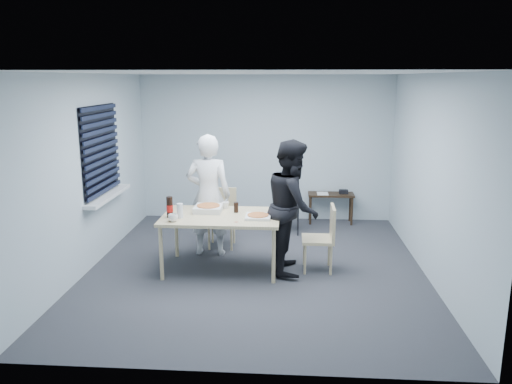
# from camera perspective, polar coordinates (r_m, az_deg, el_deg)

# --- Properties ---
(room) EXTENTS (5.00, 5.00, 5.00)m
(room) POSITION_cam_1_polar(r_m,az_deg,el_deg) (7.39, -17.06, 3.79)
(room) COLOR #2E2E33
(room) RESTS_ON ground
(dining_table) EXTENTS (1.55, 0.98, 0.76)m
(dining_table) POSITION_cam_1_polar(r_m,az_deg,el_deg) (6.67, -4.00, -3.15)
(dining_table) COLOR beige
(dining_table) RESTS_ON ground
(chair_far) EXTENTS (0.42, 0.42, 0.89)m
(chair_far) POSITION_cam_1_polar(r_m,az_deg,el_deg) (7.69, -3.88, -2.39)
(chair_far) COLOR beige
(chair_far) RESTS_ON ground
(chair_right) EXTENTS (0.42, 0.42, 0.89)m
(chair_right) POSITION_cam_1_polar(r_m,az_deg,el_deg) (6.73, 7.83, -4.75)
(chair_right) COLOR beige
(chair_right) RESTS_ON ground
(person_white) EXTENTS (0.65, 0.42, 1.77)m
(person_white) POSITION_cam_1_polar(r_m,az_deg,el_deg) (7.23, -5.45, -0.37)
(person_white) COLOR silver
(person_white) RESTS_ON ground
(person_black) EXTENTS (0.47, 0.86, 1.77)m
(person_black) POSITION_cam_1_polar(r_m,az_deg,el_deg) (6.59, 4.20, -1.65)
(person_black) COLOR black
(person_black) RESTS_ON ground
(side_table) EXTENTS (0.80, 0.36, 0.54)m
(side_table) POSITION_cam_1_polar(r_m,az_deg,el_deg) (8.97, 8.55, -0.68)
(side_table) COLOR #322013
(side_table) RESTS_ON ground
(stool) EXTENTS (0.37, 0.37, 0.51)m
(stool) POSITION_cam_1_polar(r_m,az_deg,el_deg) (8.30, 3.84, -2.02)
(stool) COLOR black
(stool) RESTS_ON ground
(backpack) EXTENTS (0.29, 0.21, 0.40)m
(backpack) POSITION_cam_1_polar(r_m,az_deg,el_deg) (8.22, 3.87, 0.02)
(backpack) COLOR slate
(backpack) RESTS_ON stool
(pizza_box_a) EXTENTS (0.37, 0.37, 0.09)m
(pizza_box_a) POSITION_cam_1_polar(r_m,az_deg,el_deg) (6.84, -5.46, -1.87)
(pizza_box_a) COLOR silver
(pizza_box_a) RESTS_ON dining_table
(pizza_box_b) EXTENTS (0.32, 0.32, 0.05)m
(pizza_box_b) POSITION_cam_1_polar(r_m,az_deg,el_deg) (6.51, 0.23, -2.79)
(pizza_box_b) COLOR silver
(pizza_box_b) RESTS_ON dining_table
(mug_a) EXTENTS (0.17, 0.17, 0.10)m
(mug_a) POSITION_cam_1_polar(r_m,az_deg,el_deg) (6.43, -9.46, -2.93)
(mug_a) COLOR white
(mug_a) RESTS_ON dining_table
(mug_b) EXTENTS (0.10, 0.10, 0.09)m
(mug_b) POSITION_cam_1_polar(r_m,az_deg,el_deg) (6.98, -3.50, -1.51)
(mug_b) COLOR white
(mug_b) RESTS_ON dining_table
(cola_glass) EXTENTS (0.07, 0.07, 0.14)m
(cola_glass) POSITION_cam_1_polar(r_m,az_deg,el_deg) (6.76, -2.29, -1.77)
(cola_glass) COLOR black
(cola_glass) RESTS_ON dining_table
(soda_bottle) EXTENTS (0.09, 0.09, 0.28)m
(soda_bottle) POSITION_cam_1_polar(r_m,az_deg,el_deg) (6.61, -9.83, -1.74)
(soda_bottle) COLOR black
(soda_bottle) RESTS_ON dining_table
(plastic_cups) EXTENTS (0.09, 0.09, 0.19)m
(plastic_cups) POSITION_cam_1_polar(r_m,az_deg,el_deg) (6.57, -8.69, -2.12)
(plastic_cups) COLOR silver
(plastic_cups) RESTS_ON dining_table
(rubber_band) EXTENTS (0.05, 0.05, 0.00)m
(rubber_band) POSITION_cam_1_polar(r_m,az_deg,el_deg) (6.33, -2.28, -3.44)
(rubber_band) COLOR red
(rubber_band) RESTS_ON dining_table
(papers) EXTENTS (0.20, 0.27, 0.00)m
(papers) POSITION_cam_1_polar(r_m,az_deg,el_deg) (8.91, 7.62, -0.18)
(papers) COLOR white
(papers) RESTS_ON side_table
(black_box) EXTENTS (0.16, 0.13, 0.07)m
(black_box) POSITION_cam_1_polar(r_m,az_deg,el_deg) (8.97, 9.97, 0.03)
(black_box) COLOR black
(black_box) RESTS_ON side_table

